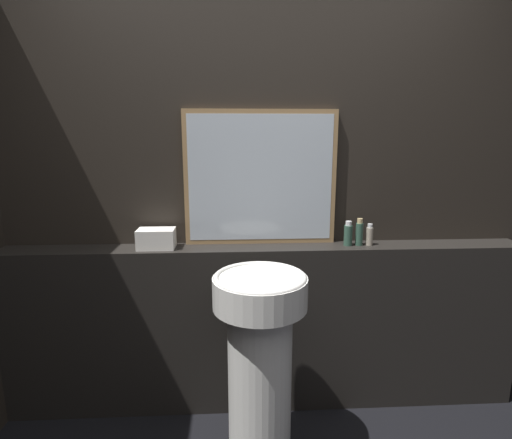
{
  "coord_description": "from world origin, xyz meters",
  "views": [
    {
      "loc": [
        -0.17,
        -0.81,
        1.55
      ],
      "look_at": [
        -0.06,
        1.19,
        1.13
      ],
      "focal_mm": 28.0,
      "sensor_mm": 36.0,
      "label": 1
    }
  ],
  "objects_px": {
    "pedestal_sink": "(260,358)",
    "lotion_bottle": "(370,235)",
    "towel_stack": "(156,239)",
    "mirror": "(260,178)",
    "conditioner_bottle": "(359,233)",
    "shampoo_bottle": "(348,234)"
  },
  "relations": [
    {
      "from": "shampoo_bottle",
      "to": "conditioner_bottle",
      "type": "relative_size",
      "value": 0.9
    },
    {
      "from": "shampoo_bottle",
      "to": "conditioner_bottle",
      "type": "height_order",
      "value": "conditioner_bottle"
    },
    {
      "from": "pedestal_sink",
      "to": "towel_stack",
      "type": "relative_size",
      "value": 4.81
    },
    {
      "from": "pedestal_sink",
      "to": "mirror",
      "type": "relative_size",
      "value": 1.13
    },
    {
      "from": "shampoo_bottle",
      "to": "towel_stack",
      "type": "bearing_deg",
      "value": 180.0
    },
    {
      "from": "conditioner_bottle",
      "to": "lotion_bottle",
      "type": "xyz_separation_m",
      "value": [
        0.06,
        0.0,
        -0.01
      ]
    },
    {
      "from": "shampoo_bottle",
      "to": "pedestal_sink",
      "type": "bearing_deg",
      "value": -140.48
    },
    {
      "from": "mirror",
      "to": "shampoo_bottle",
      "type": "relative_size",
      "value": 6.09
    },
    {
      "from": "mirror",
      "to": "conditioner_bottle",
      "type": "height_order",
      "value": "mirror"
    },
    {
      "from": "pedestal_sink",
      "to": "lotion_bottle",
      "type": "bearing_deg",
      "value": 33.75
    },
    {
      "from": "mirror",
      "to": "shampoo_bottle",
      "type": "xyz_separation_m",
      "value": [
        0.48,
        -0.08,
        -0.3
      ]
    },
    {
      "from": "towel_stack",
      "to": "shampoo_bottle",
      "type": "relative_size",
      "value": 1.43
    },
    {
      "from": "mirror",
      "to": "towel_stack",
      "type": "relative_size",
      "value": 4.24
    },
    {
      "from": "towel_stack",
      "to": "conditioner_bottle",
      "type": "distance_m",
      "value": 1.11
    },
    {
      "from": "mirror",
      "to": "conditioner_bottle",
      "type": "distance_m",
      "value": 0.62
    },
    {
      "from": "pedestal_sink",
      "to": "shampoo_bottle",
      "type": "distance_m",
      "value": 0.82
    },
    {
      "from": "pedestal_sink",
      "to": "lotion_bottle",
      "type": "distance_m",
      "value": 0.9
    },
    {
      "from": "conditioner_bottle",
      "to": "lotion_bottle",
      "type": "relative_size",
      "value": 1.26
    },
    {
      "from": "towel_stack",
      "to": "lotion_bottle",
      "type": "relative_size",
      "value": 1.64
    },
    {
      "from": "conditioner_bottle",
      "to": "pedestal_sink",
      "type": "bearing_deg",
      "value": -143.66
    },
    {
      "from": "mirror",
      "to": "shampoo_bottle",
      "type": "distance_m",
      "value": 0.57
    },
    {
      "from": "mirror",
      "to": "pedestal_sink",
      "type": "bearing_deg",
      "value": -93.89
    }
  ]
}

